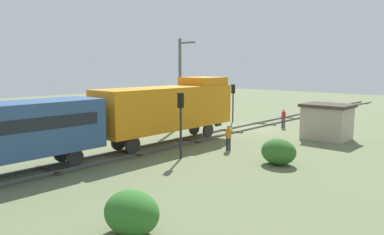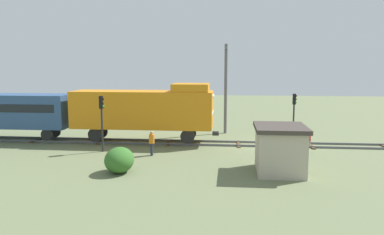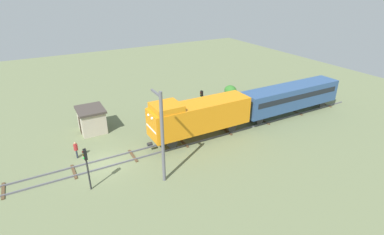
% 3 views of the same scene
% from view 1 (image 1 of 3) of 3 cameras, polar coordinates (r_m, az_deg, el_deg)
% --- Properties ---
extents(ground_plane, '(99.38, 99.38, 0.00)m').
position_cam_1_polar(ground_plane, '(34.74, 8.63, -1.54)').
color(ground_plane, '#66704C').
extents(railway_track, '(2.40, 66.25, 0.16)m').
position_cam_1_polar(railway_track, '(34.73, 8.64, -1.42)').
color(railway_track, '#595960').
rests_on(railway_track, ground).
extents(locomotive, '(2.90, 11.60, 4.60)m').
position_cam_1_polar(locomotive, '(26.52, -3.49, 1.70)').
color(locomotive, orange).
rests_on(locomotive, railway_track).
extents(traffic_signal_near, '(0.32, 0.34, 3.80)m').
position_cam_1_polar(traffic_signal_near, '(37.81, 6.29, 3.31)').
color(traffic_signal_near, '#262628').
rests_on(traffic_signal_near, ground).
extents(traffic_signal_mid, '(0.32, 0.34, 4.02)m').
position_cam_1_polar(traffic_signal_mid, '(22.47, -1.72, 0.67)').
color(traffic_signal_mid, '#262628').
rests_on(traffic_signal_mid, ground).
extents(worker_near_track, '(0.38, 0.38, 1.70)m').
position_cam_1_polar(worker_near_track, '(35.11, 13.77, 0.07)').
color(worker_near_track, '#262B38').
rests_on(worker_near_track, ground).
extents(worker_by_signal, '(0.38, 0.38, 1.70)m').
position_cam_1_polar(worker_by_signal, '(25.08, 5.57, -2.79)').
color(worker_by_signal, '#262B38').
rests_on(worker_by_signal, ground).
extents(catenary_mast, '(1.94, 0.28, 8.08)m').
position_cam_1_polar(catenary_mast, '(34.35, -1.77, 5.63)').
color(catenary_mast, '#595960').
rests_on(catenary_mast, ground).
extents(relay_hut, '(3.50, 2.90, 2.74)m').
position_cam_1_polar(relay_hut, '(30.55, 19.88, -0.56)').
color(relay_hut, '#B2A893').
rests_on(relay_hut, ground).
extents(bush_near, '(2.05, 1.68, 1.49)m').
position_cam_1_polar(bush_near, '(22.03, 13.05, -5.11)').
color(bush_near, '#326526').
rests_on(bush_near, ground).
extents(bush_mid, '(2.06, 1.68, 1.50)m').
position_cam_1_polar(bush_mid, '(13.03, -9.18, -14.12)').
color(bush_mid, '#2E6B26').
rests_on(bush_mid, ground).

